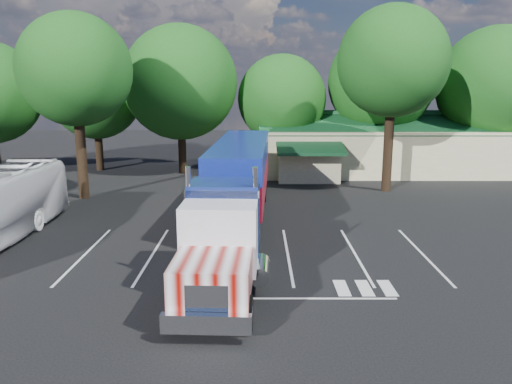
{
  "coord_description": "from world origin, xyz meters",
  "views": [
    {
      "loc": [
        1.75,
        -28.45,
        7.86
      ],
      "look_at": [
        1.69,
        -1.26,
        2.0
      ],
      "focal_mm": 35.0,
      "sensor_mm": 36.0,
      "label": 1
    }
  ],
  "objects_px": {
    "silver_sedan": "(295,169)",
    "semi_truck": "(238,182)",
    "woman": "(254,216)",
    "bicycle": "(258,186)"
  },
  "relations": [
    {
      "from": "silver_sedan",
      "to": "bicycle",
      "type": "bearing_deg",
      "value": 149.61
    },
    {
      "from": "silver_sedan",
      "to": "semi_truck",
      "type": "bearing_deg",
      "value": 162.63
    },
    {
      "from": "bicycle",
      "to": "silver_sedan",
      "type": "relative_size",
      "value": 0.36
    },
    {
      "from": "semi_truck",
      "to": "bicycle",
      "type": "bearing_deg",
      "value": 86.04
    },
    {
      "from": "semi_truck",
      "to": "silver_sedan",
      "type": "height_order",
      "value": "semi_truck"
    },
    {
      "from": "silver_sedan",
      "to": "woman",
      "type": "bearing_deg",
      "value": 165.66
    },
    {
      "from": "woman",
      "to": "bicycle",
      "type": "distance_m",
      "value": 9.98
    },
    {
      "from": "woman",
      "to": "bicycle",
      "type": "bearing_deg",
      "value": -5.7
    },
    {
      "from": "woman",
      "to": "silver_sedan",
      "type": "height_order",
      "value": "woman"
    },
    {
      "from": "woman",
      "to": "bicycle",
      "type": "height_order",
      "value": "woman"
    }
  ]
}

